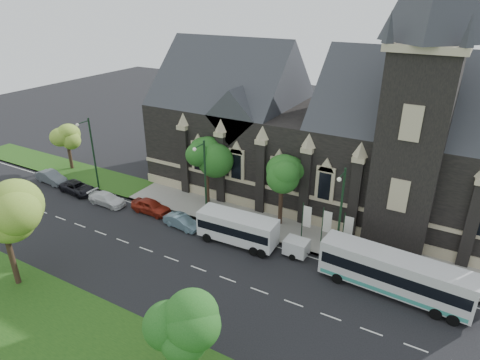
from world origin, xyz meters
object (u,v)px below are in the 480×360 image
Objects in this scene: car_far_grey at (51,177)px; car_far_red at (151,206)px; street_lamp_near at (340,211)px; car_far_white at (107,199)px; car_far_black at (78,188)px; banner_flag_left at (305,218)px; shuttle_bus at (238,227)px; street_lamp_mid at (204,178)px; sedan at (182,222)px; tree_walk_left at (209,157)px; banner_flag_center at (325,224)px; tree_walk_far at (69,137)px; tree_walk_right at (285,173)px; box_trailer at (296,247)px; tour_coach at (394,274)px; street_lamp_far at (92,150)px; tree_park_east at (191,320)px; tree_park_near at (5,215)px; banner_flag_right at (346,229)px.

car_far_red is at bearing -84.95° from car_far_grey.
street_lamp_near is 26.48m from car_far_white.
car_far_white is 5.31m from car_far_black.
banner_flag_left reaches higher than shuttle_bus.
sedan is at bearing -124.95° from street_lamp_mid.
tree_walk_left reaches higher than banner_flag_center.
tree_walk_far is 24.03m from street_lamp_mid.
tree_walk_right is at bearing 151.94° from street_lamp_near.
box_trailer is (12.46, -4.63, -4.79)m from tree_walk_left.
shuttle_bus is 11.33m from car_far_red.
tree_walk_right is 1.24× the size of tree_walk_far.
shuttle_bus is (-14.42, 0.22, -0.15)m from tour_coach.
street_lamp_far reaches higher than box_trailer.
tree_park_east is at bearing -112.99° from car_far_black.
tree_park_near is 2.14× the size of banner_flag_right.
tree_walk_left is at bearing 14.26° from street_lamp_far.
tree_walk_right is 1.00× the size of shuttle_bus.
tree_walk_right is 1.95× the size of banner_flag_right.
car_far_grey is at bearing 176.90° from shuttle_bus.
banner_flag_center is 0.34× the size of tour_coach.
street_lamp_mid is (23.82, -3.08, 0.49)m from tree_walk_far.
banner_flag_center is at bearing -77.82° from car_far_black.
tree_walk_right is at bearing -72.49° from car_far_black.
car_far_grey is (-34.85, -3.34, -1.62)m from banner_flag_center.
tour_coach is at bearing -3.28° from street_lamp_far.
tour_coach is 3.79× the size of box_trailer.
car_far_red is (17.48, -4.36, -3.83)m from tree_walk_far.
box_trailer is at bearing -162.95° from street_lamp_near.
car_far_grey is (-41.91, 0.59, -1.10)m from tour_coach.
street_lamp_near is 1.00× the size of street_lamp_mid.
tree_park_east is 15.80m from shuttle_bus.
street_lamp_near is at bearing -86.40° from car_far_red.
sedan is (22.33, -5.22, -3.94)m from tree_walk_far.
sedan is at bearing -100.00° from car_far_red.
tree_walk_right reaches higher than car_far_red.
car_far_red is (-18.63, -3.19, -1.60)m from banner_flag_center.
banner_flag_left is 0.51× the size of shuttle_bus.
shuttle_bus is (-9.36, -3.71, -0.67)m from banner_flag_right.
shuttle_bus is (-7.36, -3.71, -0.67)m from banner_flag_center.
tree_walk_right is 6.36m from banner_flag_center.
tree_walk_far is 0.80× the size of shuttle_bus.
tree_walk_right is 7.56m from box_trailer.
tree_walk_left reaches higher than sedan.
banner_flag_right is 20.94m from car_far_red.
tree_park_near is 20.38m from tree_walk_left.
street_lamp_far reaches higher than tree_walk_left.
tour_coach reaches higher than car_far_red.
street_lamp_far is 35.55m from tour_coach.
tree_walk_right is 4.92m from banner_flag_left.
street_lamp_near is 3.34m from banner_flag_right.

